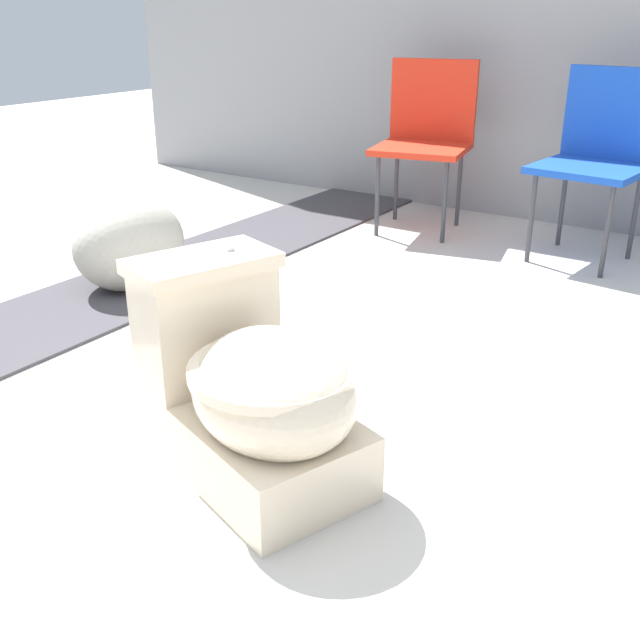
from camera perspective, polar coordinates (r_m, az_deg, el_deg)
The scene contains 6 objects.
ground_plane at distance 1.85m, azimuth -10.63°, elevation -13.23°, with size 14.00×14.00×0.00m, color beige.
gravel_strip at distance 2.94m, azimuth -20.43°, elevation -0.11°, with size 0.56×8.00×0.01m, color #423F44.
toilet at distance 1.82m, azimuth -5.21°, elevation -5.39°, with size 0.72×0.56×0.52m.
folding_chair_left at distance 3.94m, azimuth 8.17°, elevation 14.34°, with size 0.52×0.52×0.83m.
folding_chair_middle at distance 3.62m, azimuth 20.66°, elevation 12.40°, with size 0.48×0.48×0.83m.
boulder_near at distance 3.14m, azimuth -14.31°, elevation 5.63°, with size 0.48×0.37×0.38m, color #ADA899.
Camera 1 is at (1.09, -1.04, 1.08)m, focal length 42.00 mm.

